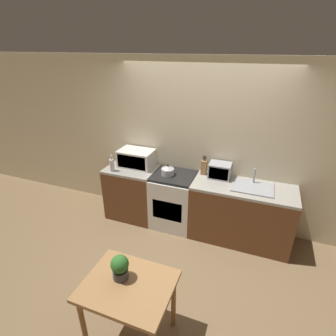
% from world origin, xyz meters
% --- Properties ---
extents(ground_plane, '(16.00, 16.00, 0.00)m').
position_xyz_m(ground_plane, '(0.00, 0.00, 0.00)').
color(ground_plane, brown).
extents(wall_back, '(10.00, 0.06, 2.60)m').
position_xyz_m(wall_back, '(0.00, 1.16, 1.30)').
color(wall_back, beige).
rests_on(wall_back, ground_plane).
extents(counter_left_run, '(0.81, 0.62, 0.90)m').
position_xyz_m(counter_left_run, '(-1.05, 0.82, 0.45)').
color(counter_left_run, brown).
rests_on(counter_left_run, ground_plane).
extents(counter_right_run, '(1.45, 0.62, 0.90)m').
position_xyz_m(counter_right_run, '(0.73, 0.82, 0.45)').
color(counter_right_run, brown).
rests_on(counter_right_run, ground_plane).
extents(stove_range, '(0.65, 0.62, 0.90)m').
position_xyz_m(stove_range, '(-0.32, 0.82, 0.45)').
color(stove_range, silver).
rests_on(stove_range, ground_plane).
extents(kettle, '(0.20, 0.20, 0.18)m').
position_xyz_m(kettle, '(-0.41, 0.79, 0.97)').
color(kettle, '#B7B7BC').
rests_on(kettle, stove_range).
extents(microwave, '(0.56, 0.38, 0.27)m').
position_xyz_m(microwave, '(-1.01, 0.92, 1.04)').
color(microwave, silver).
rests_on(microwave, counter_left_run).
extents(bottle, '(0.08, 0.08, 0.27)m').
position_xyz_m(bottle, '(-1.28, 0.61, 1.00)').
color(bottle, silver).
rests_on(bottle, counter_left_run).
extents(knife_block, '(0.08, 0.10, 0.29)m').
position_xyz_m(knife_block, '(0.10, 1.01, 1.02)').
color(knife_block, '#9E7042').
rests_on(knife_block, counter_right_run).
extents(toaster_oven, '(0.32, 0.25, 0.23)m').
position_xyz_m(toaster_oven, '(0.35, 0.98, 1.01)').
color(toaster_oven, '#999BA0').
rests_on(toaster_oven, counter_right_run).
extents(sink_basin, '(0.57, 0.40, 0.24)m').
position_xyz_m(sink_basin, '(0.84, 0.82, 0.91)').
color(sink_basin, '#999BA0').
rests_on(sink_basin, counter_right_run).
extents(dining_table, '(0.82, 0.66, 0.74)m').
position_xyz_m(dining_table, '(-0.07, -1.12, 0.63)').
color(dining_table, '#9E7042').
rests_on(dining_table, ground_plane).
extents(potted_plant, '(0.17, 0.17, 0.25)m').
position_xyz_m(potted_plant, '(-0.17, -1.07, 0.87)').
color(potted_plant, '#424247').
rests_on(potted_plant, dining_table).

